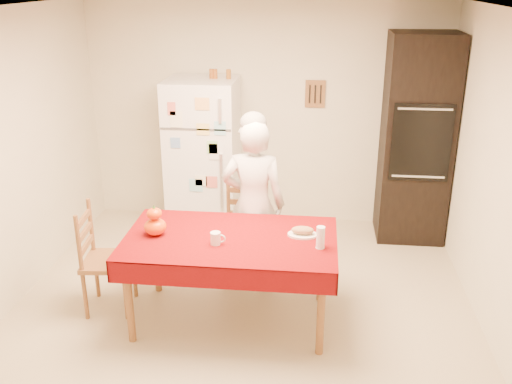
# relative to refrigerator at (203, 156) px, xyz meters

# --- Properties ---
(floor) EXTENTS (4.50, 4.50, 0.00)m
(floor) POSITION_rel_refrigerator_xyz_m (0.65, -1.88, -0.85)
(floor) COLOR #BEB089
(floor) RESTS_ON ground
(room_shell) EXTENTS (4.02, 4.52, 2.51)m
(room_shell) POSITION_rel_refrigerator_xyz_m (0.65, -1.88, 0.77)
(room_shell) COLOR beige
(room_shell) RESTS_ON ground
(refrigerator) EXTENTS (0.75, 0.74, 1.70)m
(refrigerator) POSITION_rel_refrigerator_xyz_m (0.00, 0.00, 0.00)
(refrigerator) COLOR white
(refrigerator) RESTS_ON floor
(oven_cabinet) EXTENTS (0.70, 0.62, 2.20)m
(oven_cabinet) POSITION_rel_refrigerator_xyz_m (2.28, 0.05, 0.25)
(oven_cabinet) COLOR black
(oven_cabinet) RESTS_ON floor
(dining_table) EXTENTS (1.70, 1.00, 0.76)m
(dining_table) POSITION_rel_refrigerator_xyz_m (0.58, -1.83, -0.16)
(dining_table) COLOR brown
(dining_table) RESTS_ON floor
(chair_far) EXTENTS (0.42, 0.40, 0.95)m
(chair_far) POSITION_rel_refrigerator_xyz_m (0.61, -1.07, -0.34)
(chair_far) COLOR brown
(chair_far) RESTS_ON floor
(chair_left) EXTENTS (0.44, 0.46, 0.95)m
(chair_left) POSITION_rel_refrigerator_xyz_m (-0.55, -1.77, -0.34)
(chair_left) COLOR brown
(chair_left) RESTS_ON floor
(seated_woman) EXTENTS (0.59, 0.39, 1.59)m
(seated_woman) POSITION_rel_refrigerator_xyz_m (0.69, -1.20, -0.06)
(seated_woman) COLOR silver
(seated_woman) RESTS_ON floor
(coffee_mug) EXTENTS (0.08, 0.08, 0.10)m
(coffee_mug) POSITION_rel_refrigerator_xyz_m (0.48, -1.96, -0.04)
(coffee_mug) COLOR white
(coffee_mug) RESTS_ON dining_table
(pumpkin_lower) EXTENTS (0.18, 0.18, 0.14)m
(pumpkin_lower) POSITION_rel_refrigerator_xyz_m (-0.03, -1.84, -0.02)
(pumpkin_lower) COLOR #CE4C04
(pumpkin_lower) RESTS_ON dining_table
(pumpkin_upper) EXTENTS (0.12, 0.12, 0.09)m
(pumpkin_upper) POSITION_rel_refrigerator_xyz_m (-0.03, -1.84, 0.09)
(pumpkin_upper) COLOR #C64704
(pumpkin_upper) RESTS_ON pumpkin_lower
(wine_glass) EXTENTS (0.07, 0.07, 0.18)m
(wine_glass) POSITION_rel_refrigerator_xyz_m (1.29, -1.94, -0.00)
(wine_glass) COLOR white
(wine_glass) RESTS_ON dining_table
(bread_plate) EXTENTS (0.24, 0.24, 0.02)m
(bread_plate) POSITION_rel_refrigerator_xyz_m (1.15, -1.74, -0.08)
(bread_plate) COLOR white
(bread_plate) RESTS_ON dining_table
(bread_loaf) EXTENTS (0.18, 0.10, 0.06)m
(bread_loaf) POSITION_rel_refrigerator_xyz_m (1.15, -1.74, -0.04)
(bread_loaf) COLOR #9F794E
(bread_loaf) RESTS_ON bread_plate
(spice_jar_left) EXTENTS (0.05, 0.05, 0.10)m
(spice_jar_left) POSITION_rel_refrigerator_xyz_m (0.11, 0.05, 0.90)
(spice_jar_left) COLOR brown
(spice_jar_left) RESTS_ON refrigerator
(spice_jar_mid) EXTENTS (0.05, 0.05, 0.10)m
(spice_jar_mid) POSITION_rel_refrigerator_xyz_m (0.14, 0.05, 0.90)
(spice_jar_mid) COLOR brown
(spice_jar_mid) RESTS_ON refrigerator
(spice_jar_right) EXTENTS (0.05, 0.05, 0.10)m
(spice_jar_right) POSITION_rel_refrigerator_xyz_m (0.29, 0.05, 0.90)
(spice_jar_right) COLOR #8E5319
(spice_jar_right) RESTS_ON refrigerator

